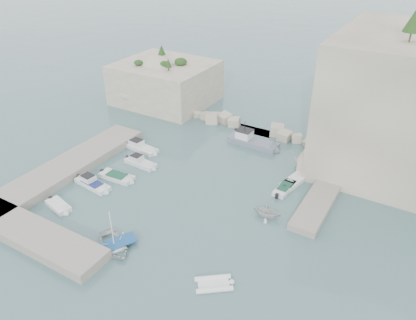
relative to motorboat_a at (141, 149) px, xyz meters
The scene contains 20 objects.
ground 14.86m from the motorboat_a, 33.14° to the right, with size 400.00×400.00×0.00m, color #4A6D6F.
cliff_terrace 27.32m from the motorboat_a, 21.22° to the left, with size 8.00×10.00×2.50m, color beige.
outcrop_west 18.82m from the motorboat_a, 114.13° to the left, with size 16.00×14.00×7.00m, color beige.
quay_west 10.21m from the motorboat_a, 116.55° to the right, with size 5.00×24.00×1.10m, color #9E9689.
quay_south 20.77m from the motorboat_a, 83.25° to the right, with size 18.00×4.00×1.10m, color #9E9689.
ledge_east 26.01m from the motorboat_a, ahead, with size 3.00×16.00×0.80m, color #9E9689.
breakwater 18.00m from the motorboat_a, 50.50° to the left, with size 28.00×3.00×1.40m, color beige.
motorboat_a is the anchor object (origin of this frame).
motorboat_b 4.37m from the motorboat_a, 51.32° to the right, with size 5.04×1.65×1.40m, color silver, non-canonical shape.
motorboat_c 7.91m from the motorboat_a, 73.51° to the right, with size 5.05×1.84×0.70m, color silver, non-canonical shape.
motorboat_d 10.49m from the motorboat_a, 85.32° to the right, with size 5.56×1.65×1.40m, color white, non-canonical shape.
motorboat_e 15.66m from the motorboat_a, 87.52° to the right, with size 3.79×1.55×0.70m, color white, non-canonical shape.
rowboat 20.45m from the motorboat_a, 58.58° to the right, with size 3.55×4.98×1.03m, color silver.
inflatable_dinghy 27.23m from the motorboat_a, 37.59° to the right, with size 3.62×1.76×0.44m, color white, non-canonical shape.
tender_east_a 22.31m from the motorboat_a, 13.12° to the right, with size 2.64×3.06×1.61m, color silver.
tender_east_b 21.53m from the motorboat_a, ahead, with size 4.32×1.47×0.70m, color silver, non-canonical shape.
tender_east_c 22.24m from the motorboat_a, ahead, with size 5.21×1.68×0.70m, color silver, non-canonical shape.
tender_east_d 23.76m from the motorboat_a, 16.83° to the left, with size 1.80×4.79×1.85m, color white.
work_boat 16.26m from the motorboat_a, 35.19° to the left, with size 8.16×2.41×2.20m, color slate, non-canonical shape.
rowboat_mast 20.61m from the motorboat_a, 58.58° to the right, with size 0.10×0.10×4.20m, color white.
Camera 1 is at (21.75, -30.82, 27.95)m, focal length 35.00 mm.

